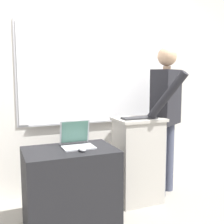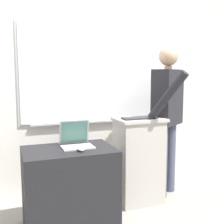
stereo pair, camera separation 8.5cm
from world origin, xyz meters
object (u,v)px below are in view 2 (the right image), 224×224
side_desk (70,188)px  wireless_keyboard (140,118)px  computer_mouse_by_laptop (81,149)px  person_presenter (168,110)px  lectern_podium (139,160)px  laptop (76,138)px

side_desk → wireless_keyboard: (0.83, 0.22, 0.59)m
computer_mouse_by_laptop → person_presenter: bearing=21.2°
lectern_podium → laptop: laptop is taller
lectern_podium → computer_mouse_by_laptop: bearing=-153.2°
person_presenter → computer_mouse_by_laptop: (-1.16, -0.45, -0.25)m
laptop → computer_mouse_by_laptop: (-0.00, -0.20, -0.06)m
lectern_podium → wireless_keyboard: 0.49m
side_desk → laptop: bearing=43.2°
laptop → computer_mouse_by_laptop: bearing=-90.8°
laptop → wireless_keyboard: 0.77m
lectern_podium → wireless_keyboard: size_ratio=2.49×
lectern_podium → side_desk: bearing=-162.5°
side_desk → laptop: size_ratio=2.85×
side_desk → laptop: laptop is taller
laptop → wireless_keyboard: bearing=10.4°
laptop → wireless_keyboard: laptop is taller
computer_mouse_by_laptop → wireless_keyboard: bearing=24.3°
person_presenter → wireless_keyboard: 0.44m
side_desk → computer_mouse_by_laptop: size_ratio=8.27×
lectern_podium → computer_mouse_by_laptop: (-0.76, -0.39, 0.29)m
side_desk → wireless_keyboard: bearing=14.6°
person_presenter → computer_mouse_by_laptop: size_ratio=17.53×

